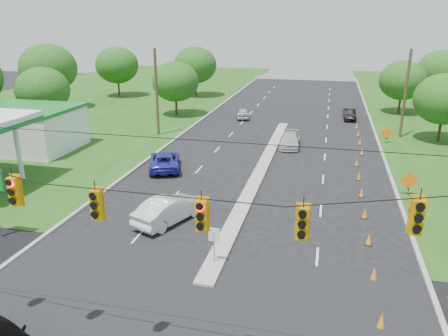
# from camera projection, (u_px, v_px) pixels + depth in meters

# --- Properties ---
(curb_left) EXTENTS (0.25, 110.00, 0.16)m
(curb_left) POSITION_uv_depth(u_px,v_px,m) (180.00, 136.00, 46.22)
(curb_left) COLOR gray
(curb_left) RESTS_ON ground
(curb_right) EXTENTS (0.25, 110.00, 0.16)m
(curb_right) POSITION_uv_depth(u_px,v_px,m) (380.00, 149.00, 41.73)
(curb_right) COLOR gray
(curb_right) RESTS_ON ground
(median) EXTENTS (1.00, 34.00, 0.18)m
(median) POSITION_uv_depth(u_px,v_px,m) (261.00, 170.00, 35.69)
(median) COLOR gray
(median) RESTS_ON ground
(median_sign) EXTENTS (0.55, 0.06, 2.05)m
(median_sign) POSITION_uv_depth(u_px,v_px,m) (214.00, 239.00, 21.41)
(median_sign) COLOR gray
(median_sign) RESTS_ON ground
(signal_span) EXTENTS (25.60, 0.32, 9.00)m
(signal_span) POSITION_uv_depth(u_px,v_px,m) (155.00, 242.00, 13.85)
(signal_span) COLOR #422D1C
(signal_span) RESTS_ON ground
(utility_pole_far_left) EXTENTS (0.28, 0.28, 9.00)m
(utility_pole_far_left) POSITION_uv_depth(u_px,v_px,m) (157.00, 93.00, 45.31)
(utility_pole_far_left) COLOR #422D1C
(utility_pole_far_left) RESTS_ON ground
(utility_pole_far_right) EXTENTS (0.28, 0.28, 9.00)m
(utility_pole_far_right) POSITION_uv_depth(u_px,v_px,m) (405.00, 94.00, 44.35)
(utility_pole_far_right) COLOR #422D1C
(utility_pole_far_right) RESTS_ON ground
(gas_station) EXTENTS (18.40, 19.70, 5.20)m
(gas_station) POSITION_uv_depth(u_px,v_px,m) (2.00, 126.00, 39.42)
(gas_station) COLOR white
(gas_station) RESTS_ON ground
(cone_0) EXTENTS (0.32, 0.32, 0.70)m
(cone_0) POSITION_uv_depth(u_px,v_px,m) (381.00, 320.00, 17.30)
(cone_0) COLOR orange
(cone_0) RESTS_ON ground
(cone_1) EXTENTS (0.32, 0.32, 0.70)m
(cone_1) POSITION_uv_depth(u_px,v_px,m) (374.00, 273.00, 20.52)
(cone_1) COLOR orange
(cone_1) RESTS_ON ground
(cone_2) EXTENTS (0.32, 0.32, 0.70)m
(cone_2) POSITION_uv_depth(u_px,v_px,m) (369.00, 239.00, 23.74)
(cone_2) COLOR orange
(cone_2) RESTS_ON ground
(cone_3) EXTENTS (0.32, 0.32, 0.70)m
(cone_3) POSITION_uv_depth(u_px,v_px,m) (365.00, 213.00, 26.96)
(cone_3) COLOR orange
(cone_3) RESTS_ON ground
(cone_4) EXTENTS (0.32, 0.32, 0.70)m
(cone_4) POSITION_uv_depth(u_px,v_px,m) (362.00, 192.00, 30.19)
(cone_4) COLOR orange
(cone_4) RESTS_ON ground
(cone_5) EXTENTS (0.32, 0.32, 0.70)m
(cone_5) POSITION_uv_depth(u_px,v_px,m) (359.00, 176.00, 33.41)
(cone_5) COLOR orange
(cone_5) RESTS_ON ground
(cone_6) EXTENTS (0.32, 0.32, 0.70)m
(cone_6) POSITION_uv_depth(u_px,v_px,m) (357.00, 162.00, 36.63)
(cone_6) COLOR orange
(cone_6) RESTS_ON ground
(cone_7) EXTENTS (0.32, 0.32, 0.70)m
(cone_7) POSITION_uv_depth(u_px,v_px,m) (362.00, 151.00, 39.72)
(cone_7) COLOR orange
(cone_7) RESTS_ON ground
(cone_8) EXTENTS (0.32, 0.32, 0.70)m
(cone_8) POSITION_uv_depth(u_px,v_px,m) (360.00, 141.00, 42.94)
(cone_8) COLOR orange
(cone_8) RESTS_ON ground
(cone_9) EXTENTS (0.32, 0.32, 0.70)m
(cone_9) POSITION_uv_depth(u_px,v_px,m) (358.00, 133.00, 46.17)
(cone_9) COLOR orange
(cone_9) RESTS_ON ground
(cone_10) EXTENTS (0.32, 0.32, 0.70)m
(cone_10) POSITION_uv_depth(u_px,v_px,m) (357.00, 126.00, 49.39)
(cone_10) COLOR orange
(cone_10) RESTS_ON ground
(cone_11) EXTENTS (0.32, 0.32, 0.70)m
(cone_11) POSITION_uv_depth(u_px,v_px,m) (355.00, 119.00, 52.61)
(cone_11) COLOR orange
(cone_11) RESTS_ON ground
(work_sign_1) EXTENTS (1.27, 0.58, 1.37)m
(work_sign_1) POSITION_uv_depth(u_px,v_px,m) (409.00, 181.00, 30.17)
(work_sign_1) COLOR black
(work_sign_1) RESTS_ON ground
(work_sign_2) EXTENTS (1.27, 0.58, 1.37)m
(work_sign_2) POSITION_uv_depth(u_px,v_px,m) (387.00, 133.00, 43.06)
(work_sign_2) COLOR black
(work_sign_2) RESTS_ON ground
(tree_2) EXTENTS (5.88, 5.88, 6.86)m
(tree_2) POSITION_uv_depth(u_px,v_px,m) (43.00, 90.00, 48.36)
(tree_2) COLOR black
(tree_2) RESTS_ON ground
(tree_3) EXTENTS (7.56, 7.56, 8.82)m
(tree_3) POSITION_uv_depth(u_px,v_px,m) (48.00, 68.00, 58.50)
(tree_3) COLOR black
(tree_3) RESTS_ON ground
(tree_4) EXTENTS (6.72, 6.72, 7.84)m
(tree_4) POSITION_uv_depth(u_px,v_px,m) (117.00, 65.00, 68.86)
(tree_4) COLOR black
(tree_4) RESTS_ON ground
(tree_5) EXTENTS (5.88, 5.88, 6.86)m
(tree_5) POSITION_uv_depth(u_px,v_px,m) (175.00, 82.00, 54.90)
(tree_5) COLOR black
(tree_5) RESTS_ON ground
(tree_6) EXTENTS (6.72, 6.72, 7.84)m
(tree_6) POSITION_uv_depth(u_px,v_px,m) (195.00, 65.00, 68.96)
(tree_6) COLOR black
(tree_6) RESTS_ON ground
(tree_9) EXTENTS (5.88, 5.88, 6.86)m
(tree_9) POSITION_uv_depth(u_px,v_px,m) (445.00, 99.00, 42.71)
(tree_9) COLOR black
(tree_9) RESTS_ON ground
(tree_11) EXTENTS (6.72, 6.72, 7.84)m
(tree_11) POSITION_uv_depth(u_px,v_px,m) (442.00, 71.00, 60.95)
(tree_11) COLOR black
(tree_11) RESTS_ON ground
(tree_12) EXTENTS (5.88, 5.88, 6.86)m
(tree_12) POSITION_uv_depth(u_px,v_px,m) (403.00, 80.00, 56.04)
(tree_12) COLOR black
(tree_12) RESTS_ON ground
(white_sedan) EXTENTS (3.43, 5.18, 1.61)m
(white_sedan) POSITION_uv_depth(u_px,v_px,m) (169.00, 209.00, 26.40)
(white_sedan) COLOR silver
(white_sedan) RESTS_ON ground
(blue_pickup) EXTENTS (3.97, 5.63, 1.43)m
(blue_pickup) POSITION_uv_depth(u_px,v_px,m) (165.00, 161.00, 35.85)
(blue_pickup) COLOR #23239B
(blue_pickup) RESTS_ON ground
(silver_car_far) EXTENTS (2.04, 4.62, 1.32)m
(silver_car_far) POSITION_uv_depth(u_px,v_px,m) (290.00, 140.00, 42.14)
(silver_car_far) COLOR #BCBCBC
(silver_car_far) RESTS_ON ground
(silver_car_oncoming) EXTENTS (2.30, 4.08, 1.31)m
(silver_car_oncoming) POSITION_uv_depth(u_px,v_px,m) (243.00, 113.00, 54.46)
(silver_car_oncoming) COLOR #A8AAB9
(silver_car_oncoming) RESTS_ON ground
(dark_car_receding) EXTENTS (1.57, 4.03, 1.31)m
(dark_car_receding) POSITION_uv_depth(u_px,v_px,m) (349.00, 114.00, 53.82)
(dark_car_receding) COLOR black
(dark_car_receding) RESTS_ON ground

